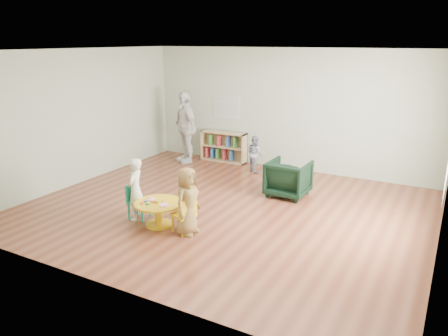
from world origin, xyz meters
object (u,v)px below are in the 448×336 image
armchair (288,178)px  child_right (187,201)px  activity_table (159,209)px  bookshelf (224,147)px  toddler (255,154)px  child_left (135,189)px  kid_chair_right (185,214)px  adult_caretaker (185,127)px  kid_chair_left (137,199)px

armchair → child_right: size_ratio=0.72×
activity_table → bookshelf: 4.16m
toddler → bookshelf: bearing=11.1°
bookshelf → child_right: child_right is taller
activity_table → bookshelf: size_ratio=0.67×
toddler → child_left: bearing=115.3°
kid_chair_right → armchair: size_ratio=0.75×
toddler → adult_caretaker: bearing=37.0°
bookshelf → child_left: (0.49, -4.01, 0.17)m
toddler → adult_caretaker: size_ratio=0.48×
bookshelf → child_right: bearing=-68.8°
child_left → child_right: bearing=70.7°
kid_chair_left → armchair: armchair is taller
armchair → bookshelf: bearing=-33.8°
kid_chair_right → child_right: 0.23m
armchair → toddler: 1.73m
kid_chair_right → adult_caretaker: (-2.32, 3.53, 0.57)m
bookshelf → kid_chair_right: bearing=-69.4°
activity_table → bookshelf: (-0.99, 4.04, 0.09)m
activity_table → bookshelf: bookshelf is taller
child_left → kid_chair_left: bearing=-166.0°
bookshelf → child_left: child_left is taller
kid_chair_left → kid_chair_right: kid_chair_left is taller
child_left → activity_table: bearing=70.9°
kid_chair_left → kid_chair_right: bearing=75.5°
activity_table → toddler: bearing=88.4°
armchair → toddler: (-1.27, 1.18, 0.07)m
kid_chair_right → bookshelf: bookshelf is taller
activity_table → adult_caretaker: 3.96m
kid_chair_right → child_right: size_ratio=0.54×
child_left → adult_caretaker: 3.71m
activity_table → kid_chair_left: bearing=170.5°
armchair → kid_chair_right: bearing=72.7°
bookshelf → toddler: 1.19m
armchair → child_left: 3.01m
kid_chair_right → adult_caretaker: adult_caretaker is taller
activity_table → child_right: 0.65m
kid_chair_right → child_left: (-1.04, 0.07, 0.22)m
child_left → child_right: (1.09, -0.07, 0.01)m
kid_chair_right → adult_caretaker: 4.27m
child_right → toddler: size_ratio=1.28×
kid_chair_left → toddler: bearing=162.1°
kid_chair_left → toddler: (0.63, 3.47, 0.10)m
activity_table → armchair: 2.75m
kid_chair_right → child_left: size_ratio=0.55×
toddler → armchair: bearing=171.9°
toddler → activity_table: bearing=123.3°
kid_chair_left → kid_chair_right: 1.09m
kid_chair_left → bookshelf: bearing=179.0°
kid_chair_right → armchair: armchair is taller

